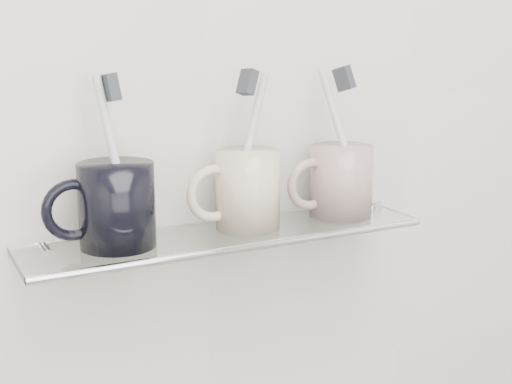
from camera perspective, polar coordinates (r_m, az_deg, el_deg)
wall_back at (r=0.90m, az=-4.05°, el=6.97°), size 2.50×0.00×2.50m
shelf_glass at (r=0.88m, az=-2.29°, el=-3.47°), size 0.50×0.12×0.01m
shelf_rail at (r=0.83m, az=-0.65°, el=-4.45°), size 0.50×0.01×0.01m
bracket_left at (r=0.86m, az=-16.45°, el=-5.05°), size 0.02×0.03×0.02m
bracket_right at (r=1.02m, az=7.35°, el=-1.84°), size 0.02×0.03×0.02m
mug_left at (r=0.82m, az=-11.07°, el=-1.04°), size 0.11×0.11×0.10m
mug_left_handle at (r=0.81m, az=-14.42°, el=-1.41°), size 0.07×0.01×0.07m
toothbrush_left at (r=0.81m, az=-11.23°, el=2.57°), size 0.04×0.03×0.19m
bristles_left at (r=0.80m, az=-11.48°, el=8.21°), size 0.02×0.03×0.03m
mug_center at (r=0.88m, az=-0.66°, el=0.19°), size 0.09×0.09×0.10m
mug_center_handle at (r=0.86m, az=-3.39°, el=-0.12°), size 0.07×0.01×0.07m
toothbrush_center at (r=0.87m, az=-0.67°, el=3.52°), size 0.07×0.04×0.18m
bristles_center at (r=0.86m, az=-0.68°, el=8.78°), size 0.03×0.03×0.03m
mug_right at (r=0.95m, az=6.84°, el=0.90°), size 0.11×0.11×0.09m
mug_right_handle at (r=0.92m, az=4.38°, el=0.62°), size 0.07×0.01×0.07m
toothbrush_right at (r=0.94m, az=6.93°, el=4.13°), size 0.06×0.05×0.18m
bristles_right at (r=0.93m, az=7.06°, el=9.01°), size 0.02×0.03×0.04m
chrome_cap at (r=0.98m, az=8.83°, el=-1.06°), size 0.04×0.04×0.02m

